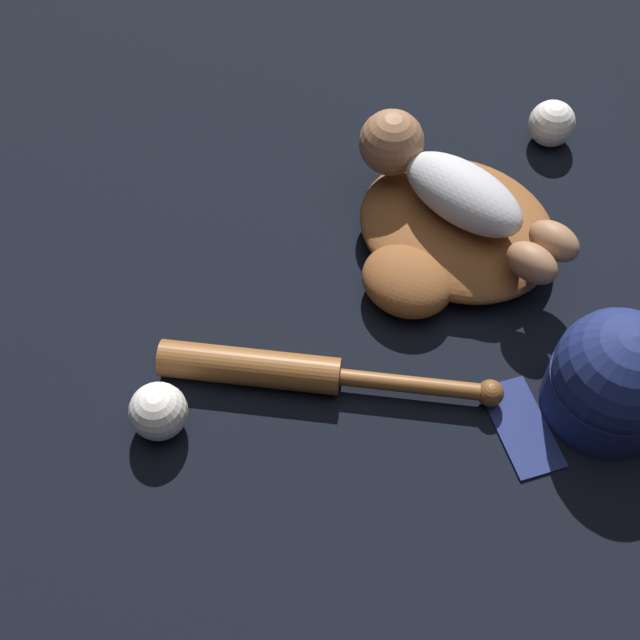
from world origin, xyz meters
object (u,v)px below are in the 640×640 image
object	(u,v)px
baseball_glove	(449,236)
baseball_bat	(286,371)
baseball_spare	(552,123)
baby_figure	(449,184)
baseball_cap	(614,379)
baseball	(158,411)

from	to	relation	value
baseball_glove	baseball_bat	bearing A→B (deg)	83.96
baseball_spare	baseball_bat	bearing A→B (deg)	87.54
baseball_bat	baseball_spare	distance (m)	0.64
baseball_glove	baby_figure	world-z (taller)	baby_figure
baseball_bat	baseball_cap	size ratio (longest dim) A/B	1.64
baseball	baseball_spare	world-z (taller)	baseball
baby_figure	baseball_bat	size ratio (longest dim) A/B	0.90
baseball_glove	baby_figure	size ratio (longest dim) A/B	0.90
baseball_cap	baseball_bat	bearing A→B (deg)	34.81
baseball_bat	baseball	bearing A→B (deg)	62.80
baby_figure	baseball_glove	bearing A→B (deg)	138.34
baseball_spare	baseball_glove	bearing A→B (deg)	91.46
baby_figure	baseball_cap	xyz separation A→B (m)	(-0.35, 0.11, -0.04)
baby_figure	baseball	size ratio (longest dim) A/B	4.76
baseball_bat	baseball_glove	bearing A→B (deg)	-96.04
baby_figure	baseball	world-z (taller)	baby_figure
baseball_spare	baby_figure	bearing A→B (deg)	86.31
baseball	baby_figure	bearing A→B (deg)	-100.04
baseball_glove	baseball	world-z (taller)	baseball
baseball_glove	baseball_cap	world-z (taller)	baseball_cap
baby_figure	baseball_spare	world-z (taller)	baby_figure
baseball	baseball_spare	bearing A→B (deg)	-97.81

